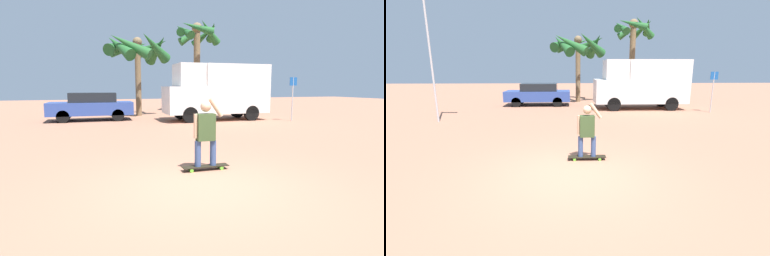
# 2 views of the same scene
# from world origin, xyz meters

# --- Properties ---
(ground_plane) EXTENTS (80.00, 80.00, 0.00)m
(ground_plane) POSITION_xyz_m (0.00, 0.00, 0.00)
(ground_plane) COLOR #A36B51
(skateboard) EXTENTS (1.06, 0.24, 0.10)m
(skateboard) POSITION_xyz_m (0.41, 1.04, 0.08)
(skateboard) COLOR black
(skateboard) RESTS_ON ground_plane
(person_skateboarder) EXTENTS (0.68, 0.23, 1.52)m
(person_skateboarder) POSITION_xyz_m (0.41, 1.04, 0.91)
(person_skateboarder) COLOR #384C7A
(person_skateboarder) RESTS_ON skateboard
(camper_van) EXTENTS (5.69, 2.01, 3.05)m
(camper_van) POSITION_xyz_m (4.59, 10.40, 1.65)
(camper_van) COLOR black
(camper_van) RESTS_ON ground_plane
(parked_car_blue) EXTENTS (4.42, 1.77, 1.52)m
(parked_car_blue) POSITION_xyz_m (-2.13, 12.20, 0.80)
(parked_car_blue) COLOR black
(parked_car_blue) RESTS_ON ground_plane
(palm_tree_near_van) EXTENTS (3.56, 3.59, 6.64)m
(palm_tree_near_van) POSITION_xyz_m (5.42, 16.50, 5.37)
(palm_tree_near_van) COLOR brown
(palm_tree_near_van) RESTS_ON ground_plane
(palm_tree_center_background) EXTENTS (4.30, 4.25, 5.18)m
(palm_tree_center_background) POSITION_xyz_m (0.71, 14.24, 4.19)
(palm_tree_center_background) COLOR brown
(palm_tree_center_background) RESTS_ON ground_plane
(street_sign) EXTENTS (0.44, 0.06, 2.34)m
(street_sign) POSITION_xyz_m (8.27, 8.77, 1.51)
(street_sign) COLOR #B7B7BC
(street_sign) RESTS_ON ground_plane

